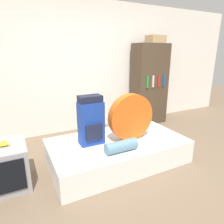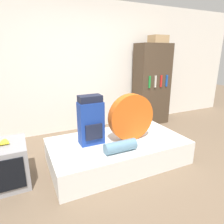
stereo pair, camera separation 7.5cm
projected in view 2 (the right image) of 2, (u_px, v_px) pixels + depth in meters
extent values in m
plane|color=brown|center=(139.00, 178.00, 2.66)|extent=(16.00, 16.00, 0.00)
cube|color=white|center=(86.00, 68.00, 4.09)|extent=(8.00, 0.05, 2.60)
cube|color=white|center=(118.00, 151.00, 3.02)|extent=(1.98, 1.10, 0.35)
cube|color=navy|center=(91.00, 123.00, 2.79)|extent=(0.34, 0.20, 0.61)
cube|color=#191E33|center=(90.00, 99.00, 2.70)|extent=(0.31, 0.18, 0.09)
cube|color=#191E33|center=(94.00, 132.00, 2.72)|extent=(0.24, 0.03, 0.22)
cylinder|color=#E05B19|center=(131.00, 117.00, 2.92)|extent=(0.69, 0.13, 0.69)
cylinder|color=#5B849E|center=(120.00, 146.00, 2.61)|extent=(0.44, 0.15, 0.15)
cube|color=#939399|center=(6.00, 164.00, 2.48)|extent=(0.51, 0.58, 0.54)
cube|color=black|center=(5.00, 176.00, 2.22)|extent=(0.41, 0.02, 0.39)
ellipsoid|color=yellow|center=(2.00, 142.00, 2.43)|extent=(0.09, 0.18, 0.04)
ellipsoid|color=yellow|center=(3.00, 142.00, 2.43)|extent=(0.07, 0.18, 0.04)
ellipsoid|color=yellow|center=(4.00, 142.00, 2.44)|extent=(0.04, 0.18, 0.04)
ellipsoid|color=yellow|center=(5.00, 142.00, 2.44)|extent=(0.07, 0.18, 0.04)
ellipsoid|color=yellow|center=(7.00, 141.00, 2.45)|extent=(0.09, 0.18, 0.04)
cube|color=#473828|center=(152.00, 85.00, 4.52)|extent=(0.76, 0.44, 1.79)
cube|color=#1E8E38|center=(150.00, 82.00, 4.20)|extent=(0.04, 0.02, 0.25)
cube|color=beige|center=(155.00, 82.00, 4.26)|extent=(0.04, 0.02, 0.25)
cube|color=red|center=(161.00, 81.00, 4.32)|extent=(0.04, 0.02, 0.25)
cube|color=#194CB2|center=(167.00, 81.00, 4.39)|extent=(0.04, 0.02, 0.25)
cube|color=tan|center=(158.00, 39.00, 4.24)|extent=(0.36, 0.29, 0.16)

